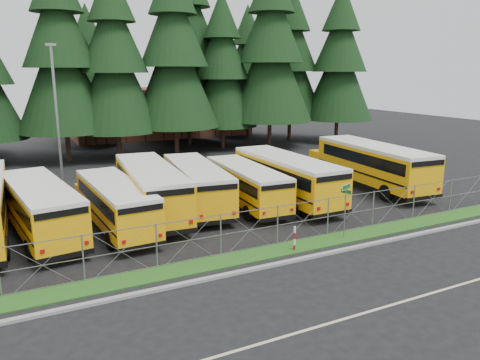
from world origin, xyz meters
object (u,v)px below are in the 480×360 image
bus_4 (195,186)px  striped_bollard (294,239)px  bus_1 (39,209)px  bus_3 (150,190)px  bus_6 (283,179)px  bus_east (369,166)px  street_sign (346,200)px  light_standard (56,109)px  bus_2 (114,205)px  bus_5 (244,186)px

bus_4 → striped_bollard: bus_4 is taller
bus_1 → bus_4: 9.02m
bus_3 → bus_1: bearing=-166.1°
bus_6 → bus_east: (7.47, 0.33, 0.10)m
striped_bollard → bus_4: bearing=99.5°
bus_6 → street_sign: bearing=-97.0°
bus_6 → bus_east: 7.48m
light_standard → bus_4: bearing=-58.9°
bus_2 → bus_east: bus_east is taller
light_standard → bus_5: bearing=-51.7°
bus_1 → bus_6: bus_6 is taller
bus_5 → bus_east: 10.21m
bus_4 → bus_3: bearing=-168.8°
bus_3 → striped_bollard: (4.40, -8.61, -0.88)m
bus_2 → striped_bollard: bearing=-49.1°
bus_5 → bus_6: bearing=-0.6°
bus_1 → bus_3: (6.02, 0.98, 0.08)m
bus_3 → light_standard: 12.29m
bus_1 → bus_6: 14.51m
bus_1 → bus_5: size_ratio=1.09×
bus_6 → street_sign: (-0.95, -7.30, 0.55)m
bus_6 → light_standard: 17.57m
bus_4 → light_standard: bearing=128.5°
bus_1 → street_sign: size_ratio=3.78×
bus_east → bus_1: bearing=-174.6°
light_standard → bus_1: bearing=-101.3°
bus_4 → bus_6: bearing=-5.1°
bus_2 → street_sign: size_ratio=3.52×
bus_1 → light_standard: bearing=71.4°
bus_2 → bus_5: (8.15, 0.75, -0.02)m
street_sign → light_standard: size_ratio=0.28×
bus_1 → bus_5: (11.77, 0.14, -0.11)m
striped_bollard → light_standard: bearing=112.2°
bus_2 → bus_4: bearing=15.5°
bus_5 → street_sign: (1.79, -7.49, 0.75)m
bus_5 → light_standard: size_ratio=0.96×
bus_1 → bus_3: size_ratio=0.94×
bus_1 → bus_4: (8.94, 1.17, -0.03)m
bus_6 → bus_east: bus_east is taller
bus_east → street_sign: 11.37m
bus_4 → light_standard: size_ratio=1.02×
striped_bollard → bus_east: bearing=34.4°
bus_5 → street_sign: size_ratio=3.48×
bus_1 → bus_2: bearing=-16.9°
striped_bollard → light_standard: 21.78m
bus_3 → street_sign: bus_3 is taller
bus_3 → bus_6: 8.55m
street_sign → bus_4: bearing=118.4°
bus_5 → bus_east: bearing=4.2°
street_sign → striped_bollard: size_ratio=2.34×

